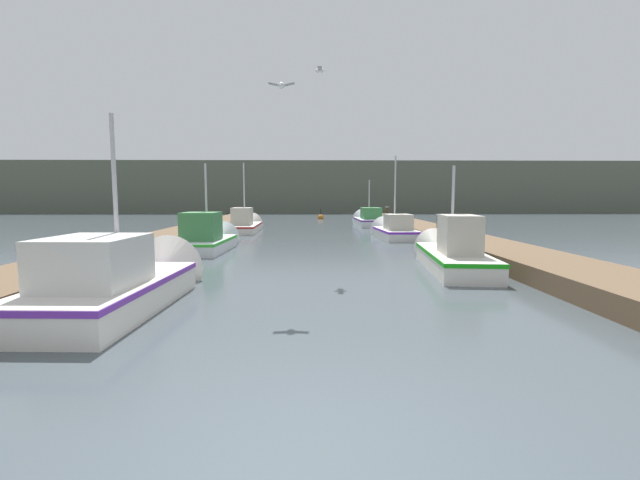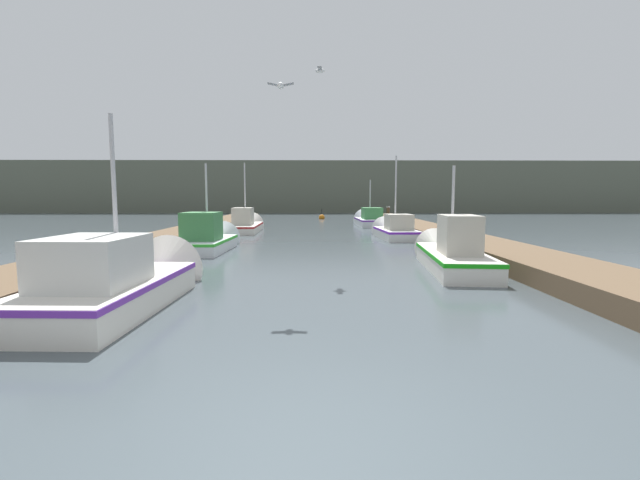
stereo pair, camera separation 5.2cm
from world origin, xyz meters
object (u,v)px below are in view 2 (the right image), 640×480
(mooring_piling_1, at_px, (388,216))
(channel_buoy, at_px, (322,217))
(fishing_boat_2, at_px, (209,238))
(fishing_boat_4, at_px, (246,224))
(fishing_boat_5, at_px, (369,220))
(fishing_boat_0, at_px, (123,281))
(seagull_lead, at_px, (320,71))
(fishing_boat_1, at_px, (450,252))
(mooring_piling_0, at_px, (439,231))
(seagull_1, at_px, (281,85))
(fishing_boat_3, at_px, (394,230))

(mooring_piling_1, relative_size, channel_buoy, 1.29)
(fishing_boat_2, xyz_separation_m, mooring_piling_1, (9.30, 13.40, 0.23))
(fishing_boat_4, distance_m, fishing_boat_5, 9.34)
(fishing_boat_0, bearing_deg, channel_buoy, 83.91)
(fishing_boat_5, height_order, seagull_lead, seagull_lead)
(fishing_boat_0, relative_size, channel_buoy, 4.84)
(fishing_boat_1, height_order, fishing_boat_4, fishing_boat_4)
(fishing_boat_1, distance_m, channel_buoy, 26.44)
(fishing_boat_2, bearing_deg, fishing_boat_5, 61.97)
(fishing_boat_0, bearing_deg, mooring_piling_0, 48.19)
(fishing_boat_5, xyz_separation_m, channel_buoy, (-3.22, 8.27, -0.24))
(mooring_piling_0, relative_size, seagull_1, 2.45)
(fishing_boat_3, distance_m, seagull_1, 13.70)
(seagull_1, bearing_deg, fishing_boat_1, 34.95)
(fishing_boat_3, height_order, channel_buoy, fishing_boat_3)
(mooring_piling_0, relative_size, mooring_piling_1, 1.01)
(fishing_boat_0, distance_m, channel_buoy, 30.74)
(seagull_lead, xyz_separation_m, seagull_1, (-0.87, -3.66, -1.33))
(seagull_lead, bearing_deg, fishing_boat_1, -93.12)
(fishing_boat_5, height_order, mooring_piling_1, fishing_boat_5)
(fishing_boat_4, distance_m, seagull_lead, 14.38)
(seagull_1, bearing_deg, fishing_boat_4, 101.83)
(fishing_boat_3, xyz_separation_m, seagull_1, (-4.71, -12.23, 4.00))
(fishing_boat_5, bearing_deg, fishing_boat_0, -110.37)
(mooring_piling_1, bearing_deg, fishing_boat_3, -97.95)
(mooring_piling_0, bearing_deg, seagull_lead, -137.44)
(fishing_boat_2, height_order, fishing_boat_3, fishing_boat_3)
(mooring_piling_0, bearing_deg, fishing_boat_1, -102.97)
(fishing_boat_2, bearing_deg, seagull_lead, -39.38)
(fishing_boat_3, bearing_deg, mooring_piling_1, 79.24)
(fishing_boat_4, distance_m, mooring_piling_1, 10.29)
(fishing_boat_0, distance_m, seagull_lead, 7.99)
(fishing_boat_0, relative_size, mooring_piling_0, 3.72)
(fishing_boat_1, relative_size, mooring_piling_0, 4.10)
(fishing_boat_2, height_order, mooring_piling_1, fishing_boat_2)
(fishing_boat_3, relative_size, seagull_lead, 8.34)
(fishing_boat_3, xyz_separation_m, mooring_piling_0, (1.13, -4.00, 0.30))
(fishing_boat_2, height_order, seagull_1, seagull_1)
(mooring_piling_1, xyz_separation_m, seagull_lead, (-5.04, -17.17, 5.03))
(fishing_boat_4, height_order, seagull_lead, seagull_lead)
(fishing_boat_2, distance_m, fishing_boat_4, 8.91)
(mooring_piling_0, height_order, mooring_piling_1, mooring_piling_0)
(fishing_boat_1, distance_m, mooring_piling_1, 17.63)
(fishing_boat_4, relative_size, seagull_lead, 10.23)
(seagull_lead, bearing_deg, fishing_boat_0, 142.89)
(fishing_boat_5, relative_size, mooring_piling_1, 4.03)
(fishing_boat_1, xyz_separation_m, seagull_1, (-4.69, -3.25, 3.93))
(seagull_lead, bearing_deg, fishing_boat_5, -9.04)
(fishing_boat_1, xyz_separation_m, mooring_piling_0, (1.15, 4.98, 0.24))
(fishing_boat_4, xyz_separation_m, channel_buoy, (4.76, 13.13, -0.24))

